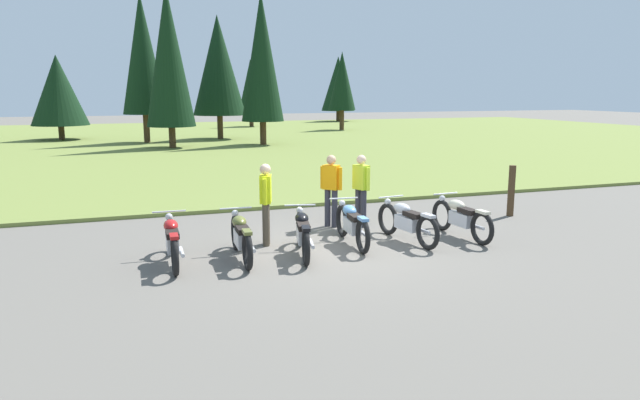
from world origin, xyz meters
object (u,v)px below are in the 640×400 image
Objects in this scene: motorcycle_silver at (407,221)px; trail_marker_post at (511,191)px; rider_with_back_turned at (331,186)px; rider_in_hivis_vest at (266,199)px; motorcycle_red at (172,241)px; motorcycle_cream at (461,217)px; motorcycle_sky_blue at (352,224)px; rider_near_row_end at (361,186)px; motorcycle_black at (303,233)px; motorcycle_olive at (241,236)px.

motorcycle_silver is 1.63× the size of trail_marker_post.
rider_with_back_turned is (-1.01, 1.79, 0.51)m from motorcycle_silver.
rider_with_back_turned reaches higher than trail_marker_post.
rider_in_hivis_vest is at bearing -149.03° from rider_with_back_turned.
trail_marker_post reaches higher than motorcycle_red.
rider_in_hivis_vest is (-4.10, 0.76, 0.51)m from motorcycle_cream.
motorcycle_red and motorcycle_sky_blue have the same top height.
motorcycle_cream is (6.03, -0.01, 0.00)m from motorcycle_red.
rider_near_row_end is (0.80, 1.42, 0.51)m from motorcycle_sky_blue.
motorcycle_sky_blue is (3.59, 0.20, 0.00)m from motorcycle_red.
motorcycle_black is 1.24× the size of rider_near_row_end.
motorcycle_sky_blue is 1.26× the size of rider_with_back_turned.
motorcycle_red is 1.26× the size of rider_near_row_end.
rider_near_row_end is (3.15, 1.72, 0.51)m from motorcycle_olive.
motorcycle_black is 0.99× the size of motorcycle_cream.
trail_marker_post reaches higher than motorcycle_cream.
motorcycle_red is 1.25m from motorcycle_olive.
motorcycle_black and motorcycle_silver have the same top height.
motorcycle_olive is at bearing -172.71° from motorcycle_sky_blue.
rider_with_back_turned reaches higher than motorcycle_olive.
motorcycle_olive is at bearing -142.26° from rider_with_back_turned.
rider_with_back_turned reaches higher than motorcycle_cream.
motorcycle_cream is (4.79, 0.09, 0.00)m from motorcycle_olive.
rider_with_back_turned is at bearing 30.97° from rider_in_hivis_vest.
motorcycle_red is 4.76m from motorcycle_silver.
motorcycle_red is at bearing 175.29° from motorcycle_black.
rider_with_back_turned is (1.33, 2.03, 0.51)m from motorcycle_black.
rider_in_hivis_vest is 6.53m from trail_marker_post.
motorcycle_black is at bearing -164.61° from trail_marker_post.
rider_near_row_end is at bearing 177.62° from trail_marker_post.
motorcycle_olive is 3.63m from rider_near_row_end.
rider_in_hivis_vest is 1.30× the size of trail_marker_post.
motorcycle_silver is (2.34, 0.24, 0.00)m from motorcycle_black.
motorcycle_silver is 1.25× the size of rider_with_back_turned.
motorcycle_red is 2.42m from motorcycle_black.
rider_with_back_turned is (2.50, 1.94, 0.51)m from motorcycle_olive.
motorcycle_olive is at bearing 175.26° from motorcycle_black.
rider_with_back_turned is at bearing 56.80° from motorcycle_black.
motorcycle_olive is at bearing -178.95° from motorcycle_cream.
motorcycle_silver is 2.12m from rider_with_back_turned.
motorcycle_red is 8.55m from trail_marker_post.
rider_in_hivis_vest reaches higher than motorcycle_olive.
rider_with_back_turned reaches higher than motorcycle_black.
rider_in_hivis_vest reaches higher than motorcycle_red.
motorcycle_silver is 1.70m from rider_near_row_end.
motorcycle_olive is 1.02× the size of motorcycle_black.
trail_marker_post is (4.02, -0.17, -0.31)m from rider_near_row_end.
rider_in_hivis_vest is (1.93, 0.75, 0.51)m from motorcycle_red.
trail_marker_post is (4.68, -0.38, -0.31)m from rider_with_back_turned.
motorcycle_sky_blue is at bearing 7.29° from motorcycle_olive.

